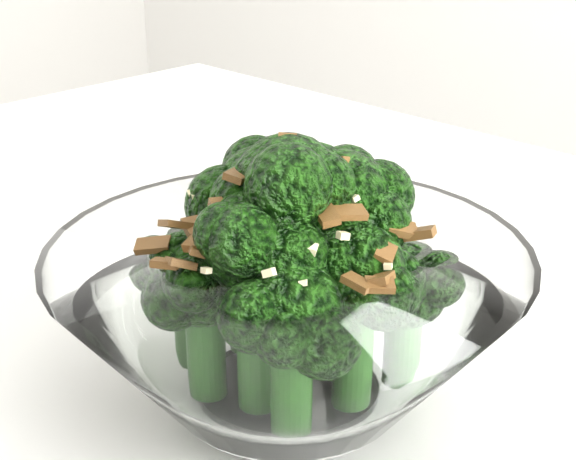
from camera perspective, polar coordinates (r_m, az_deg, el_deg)
The scene contains 2 objects.
table at distance 0.61m, azimuth 2.03°, elevation -10.52°, with size 1.33×1.01×0.75m.
broccoli_dish at distance 0.45m, azimuth -0.01°, elevation -4.95°, with size 0.25×0.25×0.15m.
Camera 1 is at (0.28, -0.44, 1.03)m, focal length 55.00 mm.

